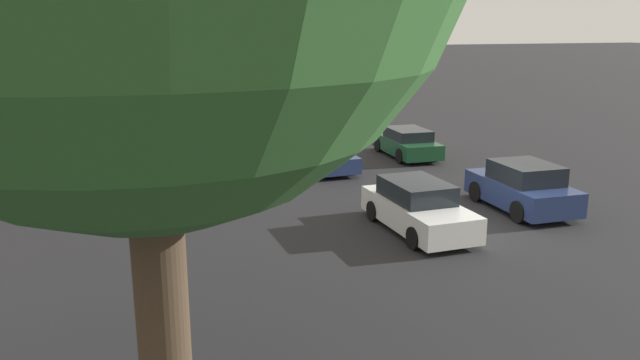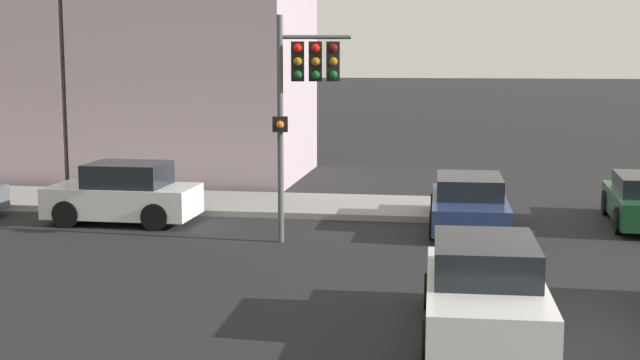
# 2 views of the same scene
# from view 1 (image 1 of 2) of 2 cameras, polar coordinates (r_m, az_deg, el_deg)

# --- Properties ---
(ground_plane) EXTENTS (300.00, 300.00, 0.00)m
(ground_plane) POSITION_cam_1_polar(r_m,az_deg,el_deg) (19.94, 13.73, -3.83)
(ground_plane) COLOR black
(rowhouse_backdrop) EXTENTS (8.22, 12.79, 12.18)m
(rowhouse_backdrop) POSITION_cam_1_polar(r_m,az_deg,el_deg) (33.06, -25.89, 12.77)
(rowhouse_backdrop) COLOR #B29EA8
(rowhouse_backdrop) RESTS_ON ground_plane
(traffic_signal) EXTENTS (0.80, 1.75, 5.25)m
(traffic_signal) POSITION_cam_1_polar(r_m,az_deg,el_deg) (22.86, -7.21, 8.39)
(traffic_signal) COLOR #515456
(traffic_signal) RESTS_ON ground_plane
(crossing_car_0) EXTENTS (4.41, 2.00, 1.49)m
(crossing_car_0) POSITION_cam_1_polar(r_m,az_deg,el_deg) (18.72, 8.93, -2.52)
(crossing_car_0) COLOR silver
(crossing_car_0) RESTS_ON ground_plane
(crossing_car_1) EXTENTS (4.51, 2.02, 1.32)m
(crossing_car_1) POSITION_cam_1_polar(r_m,az_deg,el_deg) (26.47, 0.11, 2.41)
(crossing_car_1) COLOR navy
(crossing_car_1) RESTS_ON ground_plane
(crossing_car_2) EXTENTS (4.41, 2.03, 1.32)m
(crossing_car_2) POSITION_cam_1_polar(r_m,az_deg,el_deg) (29.16, 7.92, 3.38)
(crossing_car_2) COLOR #194728
(crossing_car_2) RESTS_ON ground_plane
(crossing_car_3) EXTENTS (4.11, 2.12, 1.60)m
(crossing_car_3) POSITION_cam_1_polar(r_m,az_deg,el_deg) (21.60, 18.01, -0.67)
(crossing_car_3) COLOR navy
(crossing_car_3) RESTS_ON ground_plane
(parked_car_0) EXTENTS (2.00, 3.82, 1.58)m
(parked_car_0) POSITION_cam_1_polar(r_m,az_deg,el_deg) (24.60, -19.44, 0.94)
(parked_car_0) COLOR silver
(parked_car_0) RESTS_ON ground_plane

